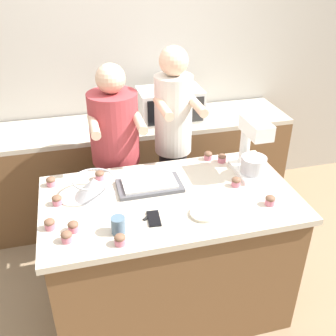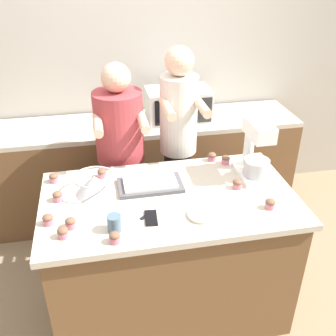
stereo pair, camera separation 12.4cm
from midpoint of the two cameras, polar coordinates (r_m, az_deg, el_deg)
The scene contains 25 objects.
ground_plane at distance 3.07m, azimuth 1.39°, elevation -18.98°, with size 16.00×16.00×0.00m, color #937A5B.
back_wall at distance 3.71m, azimuth -3.74°, elevation 14.76°, with size 10.00×0.06×2.70m.
island_counter at distance 2.73m, azimuth 1.52°, elevation -12.41°, with size 1.58×0.89×0.95m.
back_counter at distance 3.72m, azimuth -2.56°, elevation 0.10°, with size 2.80×0.60×0.93m.
person_left at distance 3.03m, azimuth -5.59°, elevation 0.66°, with size 0.37×0.52×1.62m.
person_right at distance 3.05m, azimuth 2.67°, elevation 2.75°, with size 0.30×0.48×1.71m.
stand_mixer at distance 2.65m, azimuth 13.92°, elevation 2.11°, with size 0.20×0.30×0.39m.
mixing_bowl at distance 2.47m, azimuth -9.19°, elevation -2.31°, with size 0.26×0.26×0.12m.
baking_tray at distance 2.52m, azimuth -1.18°, elevation -2.42°, with size 0.41×0.23×0.04m.
microwave_oven at distance 3.52m, azimuth 2.54°, elevation 9.17°, with size 0.56×0.35×0.28m.
cell_phone at distance 2.26m, azimuth -0.90°, elevation -7.28°, with size 0.08×0.15×0.01m.
drinking_glass at distance 2.16m, azimuth -6.15°, elevation -8.00°, with size 0.08×0.08×0.10m.
small_plate at distance 2.29m, azimuth 6.42°, elevation -6.82°, with size 0.16×0.16×0.02m.
knife at distance 2.31m, azimuth -0.81°, elevation -6.37°, with size 0.18×0.15×0.01m.
cupcake_0 at distance 2.82m, azimuth 9.63°, elevation 1.21°, with size 0.06×0.06×0.06m.
cupcake_1 at distance 2.46m, azimuth -14.35°, elevation -4.01°, with size 0.06×0.06×0.06m.
cupcake_2 at distance 2.56m, azimuth 11.41°, elevation -2.28°, with size 0.06×0.06×0.06m.
cupcake_3 at distance 2.17m, azimuth -13.41°, elevation -9.12°, with size 0.06×0.06×0.06m.
cupcake_4 at distance 2.23m, azimuth -12.40°, elevation -7.81°, with size 0.06×0.06×0.06m.
cupcake_5 at distance 2.66m, azimuth -14.98°, elevation -1.39°, with size 0.06×0.06×0.06m.
cupcake_6 at distance 2.65m, azimuth -8.26°, elevation -0.76°, with size 0.06×0.06×0.06m.
cupcake_7 at distance 2.42m, azimuth 16.03°, elevation -5.02°, with size 0.06×0.06×0.06m.
cupcake_8 at distance 2.85m, azimuth 7.64°, elevation 1.63°, with size 0.06×0.06×0.06m.
cupcake_9 at distance 2.28m, azimuth -15.54°, elevation -7.24°, with size 0.06×0.06×0.06m.
cupcake_10 at distance 2.09m, azimuth -6.03°, elevation -10.02°, with size 0.06×0.06×0.06m.
Camera 2 is at (-0.40, -1.98, 2.32)m, focal length 42.00 mm.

